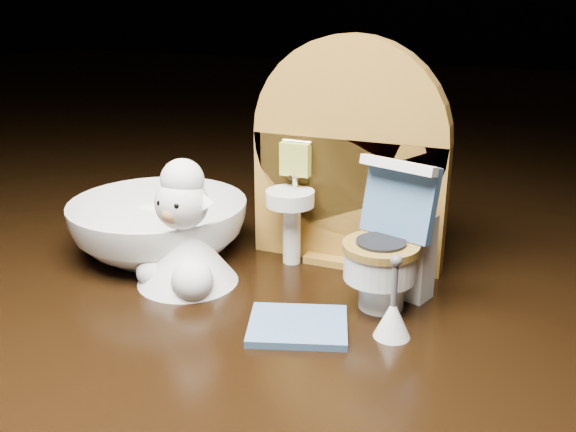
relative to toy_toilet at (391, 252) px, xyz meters
name	(u,v)px	position (x,y,z in m)	size (l,w,h in m)	color
backdrop_panel	(347,167)	(-0.04, 0.05, 0.03)	(0.13, 0.05, 0.15)	#A67428
toy_toilet	(391,252)	(0.00, 0.00, 0.00)	(0.05, 0.06, 0.09)	white
bath_mat	(298,326)	(-0.04, -0.05, -0.03)	(0.05, 0.04, 0.00)	#466D9C
toilet_brush	(393,316)	(0.01, -0.04, -0.02)	(0.02, 0.02, 0.05)	white
plush_lamb	(184,241)	(-0.13, -0.02, 0.00)	(0.06, 0.06, 0.08)	silver
ceramic_bowl	(159,227)	(-0.17, 0.01, -0.01)	(0.12, 0.12, 0.04)	white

